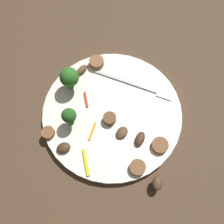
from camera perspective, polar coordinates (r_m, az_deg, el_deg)
name	(u,v)px	position (r m, az deg, el deg)	size (l,w,h in m)	color
ground_plane	(112,115)	(0.56, 0.00, -0.58)	(1.40, 1.40, 0.00)	#4C3826
plate	(112,113)	(0.55, 0.00, -0.29)	(0.29, 0.29, 0.01)	white
fork	(139,86)	(0.57, 5.91, 5.64)	(0.18, 0.03, 0.00)	silver
broccoli_floret_0	(69,77)	(0.54, -9.27, 7.46)	(0.04, 0.04, 0.06)	#347525
broccoli_floret_1	(69,116)	(0.51, -9.32, -0.89)	(0.03, 0.03, 0.05)	#296420
sausage_slice_0	(96,62)	(0.59, -3.40, 10.72)	(0.03, 0.03, 0.02)	brown
sausage_slice_1	(138,167)	(0.51, 5.58, -11.93)	(0.03, 0.03, 0.01)	brown
sausage_slice_2	(111,119)	(0.53, -0.25, -1.53)	(0.03, 0.03, 0.01)	brown
sausage_slice_3	(48,133)	(0.54, -13.72, -4.40)	(0.03, 0.03, 0.01)	brown
sausage_slice_4	(160,145)	(0.52, 10.38, -7.15)	(0.03, 0.03, 0.01)	brown
mushroom_0	(64,148)	(0.52, -10.50, -7.67)	(0.03, 0.02, 0.01)	#422B19
mushroom_1	(122,133)	(0.52, 2.17, -4.52)	(0.03, 0.02, 0.01)	#4C331E
mushroom_2	(140,139)	(0.52, 6.11, -5.83)	(0.03, 0.02, 0.01)	#422B19
mushroom_3	(157,183)	(0.51, 9.84, -14.96)	(0.03, 0.02, 0.01)	#4C331E
mushroom_4	(82,70)	(0.59, -6.59, 9.11)	(0.03, 0.01, 0.01)	brown
pepper_strip_0	(86,99)	(0.55, -5.67, 2.74)	(0.04, 0.00, 0.00)	red
pepper_strip_1	(86,162)	(0.51, -5.68, -10.88)	(0.05, 0.01, 0.00)	yellow
pepper_strip_2	(92,131)	(0.53, -4.30, -4.21)	(0.04, 0.00, 0.00)	orange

